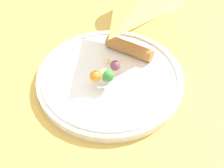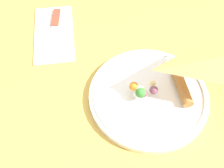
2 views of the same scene
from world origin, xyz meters
TOP-DOWN VIEW (x-y plane):
  - dining_table at (0.00, 0.00)m, footprint 0.92×0.80m
  - plate_pizza at (0.04, 0.03)m, footprint 0.27×0.27m

SIDE VIEW (x-z plane):
  - dining_table at x=0.00m, z-range 0.25..0.98m
  - plate_pizza at x=0.04m, z-range 0.72..0.78m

